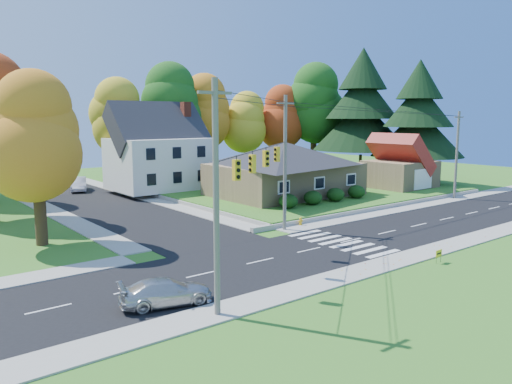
% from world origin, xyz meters
% --- Properties ---
extents(ground, '(120.00, 120.00, 0.00)m').
position_xyz_m(ground, '(0.00, 0.00, 0.00)').
color(ground, '#3D7923').
extents(road_main, '(90.00, 8.00, 0.02)m').
position_xyz_m(road_main, '(0.00, 0.00, 0.01)').
color(road_main, black).
rests_on(road_main, ground).
extents(road_cross, '(8.00, 44.00, 0.02)m').
position_xyz_m(road_cross, '(-8.00, 26.00, 0.01)').
color(road_cross, black).
rests_on(road_cross, ground).
extents(sidewalk_north, '(90.00, 2.00, 0.08)m').
position_xyz_m(sidewalk_north, '(0.00, 5.00, 0.04)').
color(sidewalk_north, '#9C9A90').
rests_on(sidewalk_north, ground).
extents(sidewalk_south, '(90.00, 2.00, 0.08)m').
position_xyz_m(sidewalk_south, '(0.00, -5.00, 0.04)').
color(sidewalk_south, '#9C9A90').
rests_on(sidewalk_south, ground).
extents(lawn, '(30.00, 30.00, 0.50)m').
position_xyz_m(lawn, '(13.00, 21.00, 0.25)').
color(lawn, '#3D7923').
rests_on(lawn, ground).
extents(ranch_house, '(14.60, 10.60, 5.40)m').
position_xyz_m(ranch_house, '(8.00, 16.00, 3.27)').
color(ranch_house, tan).
rests_on(ranch_house, lawn).
extents(colonial_house, '(10.40, 8.40, 9.60)m').
position_xyz_m(colonial_house, '(0.04, 28.00, 4.58)').
color(colonial_house, silver).
rests_on(colonial_house, lawn).
extents(garage, '(7.30, 6.30, 4.60)m').
position_xyz_m(garage, '(22.00, 11.99, 2.84)').
color(garage, tan).
rests_on(garage, lawn).
extents(hedge_row, '(10.70, 1.70, 1.27)m').
position_xyz_m(hedge_row, '(7.50, 9.80, 1.14)').
color(hedge_row, '#163A10').
rests_on(hedge_row, lawn).
extents(traffic_infrastructure, '(38.10, 10.66, 10.00)m').
position_xyz_m(traffic_infrastructure, '(-0.15, 1.35, 5.15)').
color(traffic_infrastructure, '#666059').
rests_on(traffic_infrastructure, ground).
extents(tree_lot_0, '(6.72, 6.72, 12.51)m').
position_xyz_m(tree_lot_0, '(-2.00, 34.00, 8.31)').
color(tree_lot_0, '#3F2A19').
rests_on(tree_lot_0, lawn).
extents(tree_lot_1, '(7.84, 7.84, 14.60)m').
position_xyz_m(tree_lot_1, '(4.00, 33.00, 9.61)').
color(tree_lot_1, '#3F2A19').
rests_on(tree_lot_1, lawn).
extents(tree_lot_2, '(7.28, 7.28, 13.56)m').
position_xyz_m(tree_lot_2, '(10.00, 34.00, 8.96)').
color(tree_lot_2, '#3F2A19').
rests_on(tree_lot_2, lawn).
extents(tree_lot_3, '(6.16, 6.16, 11.47)m').
position_xyz_m(tree_lot_3, '(16.00, 33.00, 7.65)').
color(tree_lot_3, '#3F2A19').
rests_on(tree_lot_3, lawn).
extents(tree_lot_4, '(6.72, 6.72, 12.51)m').
position_xyz_m(tree_lot_4, '(22.00, 32.00, 8.31)').
color(tree_lot_4, '#3F2A19').
rests_on(tree_lot_4, lawn).
extents(tree_lot_5, '(8.40, 8.40, 15.64)m').
position_xyz_m(tree_lot_5, '(26.00, 30.00, 10.27)').
color(tree_lot_5, '#3F2A19').
rests_on(tree_lot_5, lawn).
extents(conifer_east_a, '(12.80, 12.80, 16.96)m').
position_xyz_m(conifer_east_a, '(27.00, 22.00, 9.39)').
color(conifer_east_a, '#3F2A19').
rests_on(conifer_east_a, lawn).
extents(conifer_east_b, '(11.20, 11.20, 14.84)m').
position_xyz_m(conifer_east_b, '(28.00, 14.00, 8.28)').
color(conifer_east_b, '#3F2A19').
rests_on(conifer_east_b, lawn).
extents(tree_west_0, '(6.16, 6.16, 11.47)m').
position_xyz_m(tree_west_0, '(-17.00, 12.00, 7.15)').
color(tree_west_0, '#3F2A19').
rests_on(tree_west_0, ground).
extents(silver_sedan, '(4.49, 2.70, 1.22)m').
position_xyz_m(silver_sedan, '(-15.65, -2.77, 0.63)').
color(silver_sedan, '#BABABA').
rests_on(silver_sedan, road_main).
extents(white_car, '(3.12, 5.04, 1.57)m').
position_xyz_m(white_car, '(-6.81, 34.80, 0.80)').
color(white_car, silver).
rests_on(white_car, road_cross).
extents(fire_hydrant, '(0.40, 0.31, 0.69)m').
position_xyz_m(fire_hydrant, '(0.52, 5.59, 0.33)').
color(fire_hydrant, gold).
rests_on(fire_hydrant, ground).
extents(yard_sign, '(0.62, 0.06, 0.78)m').
position_xyz_m(yard_sign, '(-0.02, -6.69, 0.56)').
color(yard_sign, black).
rests_on(yard_sign, ground).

